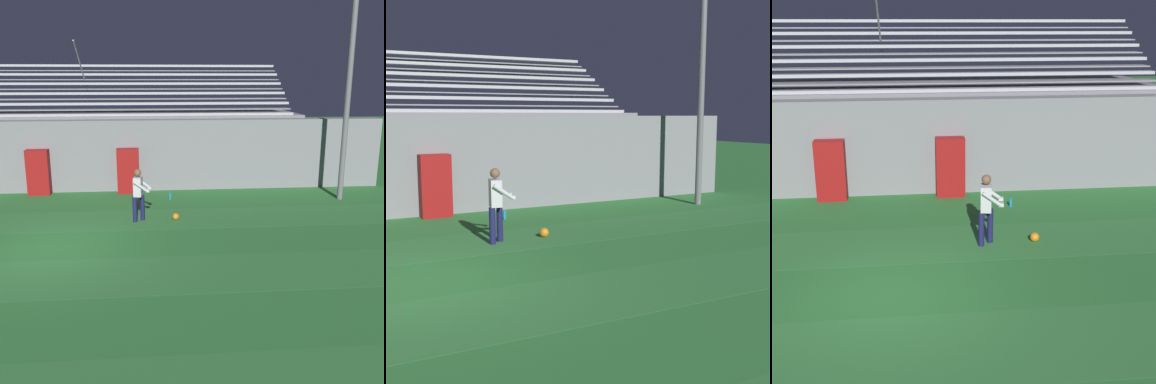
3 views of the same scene
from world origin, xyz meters
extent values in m
plane|color=#2D7533|center=(0.00, 0.00, 0.00)|extent=(80.00, 80.00, 0.00)
cube|color=#337A38|center=(0.00, -1.80, 0.00)|extent=(28.00, 2.10, 0.01)
cube|color=#337A38|center=(0.00, 2.40, 0.00)|extent=(28.00, 2.10, 0.01)
cube|color=gray|center=(0.00, 6.50, 1.40)|extent=(24.00, 0.60, 2.80)
cube|color=maroon|center=(-1.71, 5.95, 0.88)|extent=(0.84, 0.44, 1.75)
cube|color=maroon|center=(1.71, 5.95, 0.88)|extent=(0.84, 0.44, 1.75)
cube|color=gray|center=(0.00, 9.20, 1.45)|extent=(18.00, 4.60, 2.90)
cube|color=#B7B7BC|center=(0.00, 7.25, 2.95)|extent=(17.10, 0.36, 0.10)
cube|color=gray|center=(0.00, 7.05, 2.72)|extent=(17.10, 0.60, 0.04)
cube|color=#B7B7BC|center=(0.00, 7.95, 3.35)|extent=(17.10, 0.36, 0.10)
cube|color=gray|center=(0.00, 7.75, 3.12)|extent=(17.10, 0.60, 0.04)
cube|color=#B7B7BC|center=(0.00, 8.65, 3.75)|extent=(17.10, 0.36, 0.10)
cube|color=gray|center=(0.00, 8.45, 3.52)|extent=(17.10, 0.60, 0.04)
cube|color=#B7B7BC|center=(0.00, 9.35, 4.15)|extent=(17.10, 0.36, 0.10)
cube|color=gray|center=(0.00, 9.15, 3.92)|extent=(17.10, 0.60, 0.04)
cube|color=#B7B7BC|center=(0.00, 10.05, 4.55)|extent=(17.10, 0.36, 0.10)
cube|color=gray|center=(0.00, 9.85, 4.32)|extent=(17.10, 0.60, 0.04)
cube|color=#B7B7BC|center=(0.00, 10.75, 4.95)|extent=(17.10, 0.36, 0.10)
cube|color=gray|center=(0.00, 10.55, 4.72)|extent=(17.10, 0.60, 0.04)
cylinder|color=#B7B7BC|center=(-0.27, 8.75, 4.80)|extent=(0.06, 3.33, 2.05)
cylinder|color=#19194C|center=(2.32, 2.36, 0.41)|extent=(0.16, 0.16, 0.82)
cylinder|color=#19194C|center=(2.09, 2.18, 0.41)|extent=(0.16, 0.16, 0.82)
cube|color=silver|center=(2.20, 2.27, 1.12)|extent=(0.30, 0.41, 0.60)
sphere|color=brown|center=(2.20, 2.27, 1.56)|extent=(0.22, 0.22, 0.22)
cylinder|color=silver|center=(2.38, 2.48, 1.17)|extent=(0.49, 0.16, 0.37)
cylinder|color=silver|center=(2.30, 2.01, 1.17)|extent=(0.49, 0.16, 0.37)
cube|color=silver|center=(2.57, 2.41, 1.04)|extent=(0.13, 0.13, 0.08)
cube|color=silver|center=(2.51, 2.02, 1.04)|extent=(0.13, 0.13, 0.08)
sphere|color=orange|center=(3.37, 2.28, 0.11)|extent=(0.22, 0.22, 0.22)
cylinder|color=#1E8CD8|center=(3.29, 4.76, 0.12)|extent=(0.07, 0.07, 0.24)
camera|label=1|loc=(2.69, -11.38, 4.39)|focal=42.00mm
camera|label=2|loc=(-1.53, -8.88, 2.81)|focal=50.00mm
camera|label=3|loc=(0.43, -9.07, 4.94)|focal=50.00mm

